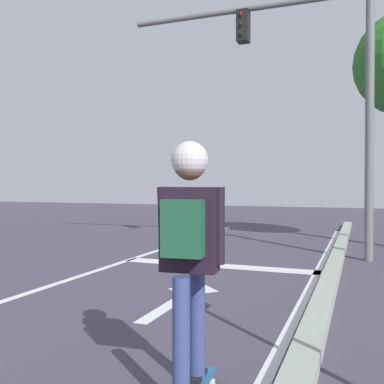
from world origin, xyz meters
TOP-DOWN VIEW (x-y plane):
  - lane_line_curbside at (3.01, 6.00)m, footprint 0.12×20.00m
  - stop_bar at (1.36, 9.30)m, footprint 3.60×0.40m
  - lane_arrow_stem at (1.54, 6.63)m, footprint 0.16×1.40m
  - lane_arrow_head at (1.54, 7.48)m, footprint 0.71×0.71m
  - curb_strip at (3.26, 6.00)m, footprint 0.24×24.00m
  - skater at (2.62, 4.58)m, footprint 0.46×0.62m
  - traffic_signal_mast at (2.72, 10.80)m, footprint 4.94×0.34m

SIDE VIEW (x-z plane):
  - lane_line_curbside at x=3.01m, z-range 0.00..0.01m
  - stop_bar at x=1.36m, z-range 0.00..0.01m
  - lane_arrow_stem at x=1.54m, z-range 0.00..0.01m
  - lane_arrow_head at x=1.54m, z-range 0.00..0.01m
  - curb_strip at x=3.26m, z-range 0.00..0.14m
  - skater at x=2.62m, z-range 0.30..1.94m
  - traffic_signal_mast at x=2.72m, z-range 0.98..6.41m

